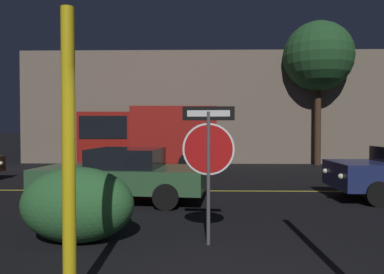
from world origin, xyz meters
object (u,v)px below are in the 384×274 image
Objects in this scene: stop_sign at (208,149)px; tree_0 at (318,57)px; yellow_pole_left at (69,158)px; hedge_bush_1 at (78,205)px; delivery_truck at (147,135)px; passing_car_2 at (123,174)px.

stop_sign is 14.60m from tree_0.
yellow_pole_left reaches higher than stop_sign.
delivery_truck reaches higher than hedge_bush_1.
tree_0 reaches higher than hedge_bush_1.
hedge_bush_1 is at bearing -178.00° from stop_sign.
passing_car_2 is at bearing 124.87° from stop_sign.
yellow_pole_left is 1.68× the size of hedge_bush_1.
delivery_truck is 9.38m from tree_0.
passing_car_2 is (-2.08, 3.53, -0.85)m from stop_sign.
stop_sign is at bearing -2.43° from hedge_bush_1.
passing_car_2 is at bearing 95.99° from yellow_pole_left.
delivery_truck is (-0.37, 6.80, 0.87)m from passing_car_2.
hedge_bush_1 is 3.44m from passing_car_2.
passing_car_2 is at bearing -178.74° from delivery_truck.
stop_sign is 2.56m from yellow_pole_left.
delivery_truck is (-0.33, 10.24, 0.94)m from hedge_bush_1.
passing_car_2 is 0.62× the size of tree_0.
passing_car_2 is (-0.59, 5.62, -0.87)m from yellow_pole_left.
passing_car_2 is (0.04, 3.44, 0.07)m from hedge_bush_1.
stop_sign is 2.31m from hedge_bush_1.
tree_0 is at bearing 64.18° from yellow_pole_left.
yellow_pole_left reaches higher than passing_car_2.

